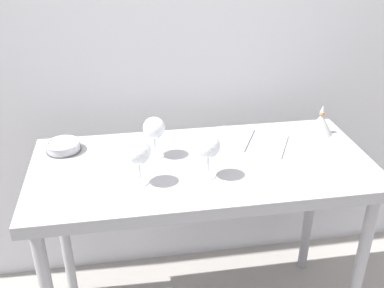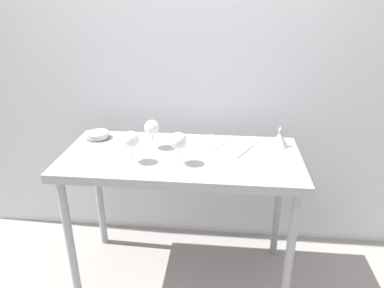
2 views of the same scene
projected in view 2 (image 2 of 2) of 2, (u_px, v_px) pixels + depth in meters
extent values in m
plane|color=gray|center=(183.00, 272.00, 2.45)|extent=(6.00, 6.00, 0.00)
cube|color=silver|center=(190.00, 69.00, 2.38)|extent=(3.80, 0.04, 2.60)
cube|color=#98989D|center=(181.00, 157.00, 2.10)|extent=(1.40, 0.64, 0.04)
cube|color=#98989D|center=(173.00, 186.00, 1.81)|extent=(1.40, 0.01, 0.05)
cylinder|color=#98989D|center=(70.00, 240.00, 2.10)|extent=(0.05, 0.05, 0.86)
cylinder|color=#98989D|center=(290.00, 255.00, 1.99)|extent=(0.05, 0.05, 0.86)
cylinder|color=#98989D|center=(99.00, 194.00, 2.58)|extent=(0.05, 0.05, 0.86)
cylinder|color=#98989D|center=(278.00, 203.00, 2.46)|extent=(0.05, 0.05, 0.86)
cylinder|color=white|center=(153.00, 147.00, 2.18)|extent=(0.08, 0.08, 0.00)
cylinder|color=white|center=(152.00, 140.00, 2.17)|extent=(0.01, 0.01, 0.09)
sphere|color=white|center=(152.00, 127.00, 2.13)|extent=(0.09, 0.09, 0.09)
cylinder|color=maroon|center=(152.00, 130.00, 2.14)|extent=(0.06, 0.06, 0.02)
cylinder|color=white|center=(133.00, 161.00, 2.01)|extent=(0.06, 0.06, 0.00)
cylinder|color=white|center=(132.00, 153.00, 1.99)|extent=(0.01, 0.01, 0.09)
sphere|color=white|center=(131.00, 139.00, 1.95)|extent=(0.09, 0.09, 0.09)
cylinder|color=maroon|center=(131.00, 142.00, 1.96)|extent=(0.07, 0.07, 0.02)
cylinder|color=white|center=(179.00, 163.00, 1.99)|extent=(0.06, 0.06, 0.00)
cylinder|color=white|center=(179.00, 155.00, 1.97)|extent=(0.01, 0.01, 0.09)
sphere|color=white|center=(179.00, 141.00, 1.93)|extent=(0.09, 0.09, 0.09)
cylinder|color=maroon|center=(179.00, 143.00, 1.94)|extent=(0.07, 0.07, 0.02)
cube|color=white|center=(212.00, 143.00, 2.23)|extent=(0.24, 0.27, 0.01)
cube|color=white|center=(234.00, 149.00, 2.16)|extent=(0.24, 0.27, 0.01)
cube|color=#3F3F47|center=(223.00, 146.00, 2.20)|extent=(0.11, 0.20, 0.01)
cube|color=white|center=(123.00, 145.00, 2.21)|extent=(0.22, 0.23, 0.00)
cylinder|color=#4C4C4C|center=(98.00, 138.00, 2.32)|extent=(0.15, 0.15, 0.01)
cylinder|color=#B7B7BC|center=(98.00, 135.00, 2.31)|extent=(0.14, 0.14, 0.03)
torus|color=#B7B7BC|center=(98.00, 133.00, 2.30)|extent=(0.14, 0.14, 0.01)
cone|color=silver|center=(279.00, 139.00, 2.18)|extent=(0.12, 0.12, 0.09)
cylinder|color=#C17F4C|center=(280.00, 131.00, 2.16)|extent=(0.02, 0.02, 0.01)
cone|color=silver|center=(281.00, 127.00, 2.15)|extent=(0.02, 0.02, 0.03)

